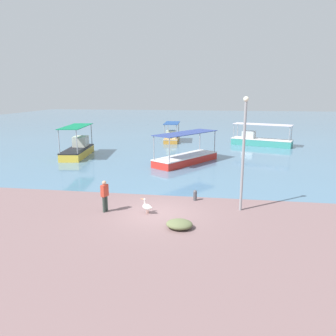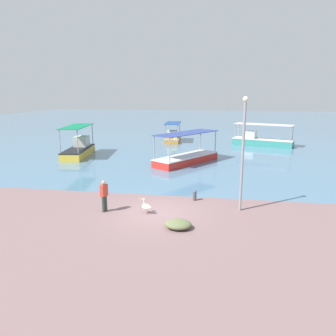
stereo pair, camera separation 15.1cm
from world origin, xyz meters
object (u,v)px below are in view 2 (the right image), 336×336
at_px(lamp_post, 243,149).
at_px(fisherman_standing, 104,195).
at_px(pelican, 146,207).
at_px(net_pile, 178,224).
at_px(fishing_boat_near_right, 173,137).
at_px(mooring_bollard, 195,195).
at_px(fishing_boat_far_right, 79,149).
at_px(fishing_boat_center, 186,157).
at_px(fishing_boat_far_left, 261,140).

distance_m(lamp_post, fisherman_standing, 7.57).
height_order(pelican, lamp_post, lamp_post).
bearing_deg(fisherman_standing, net_pile, -20.60).
bearing_deg(net_pile, fisherman_standing, 159.40).
height_order(lamp_post, fisherman_standing, lamp_post).
relative_size(fishing_boat_near_right, mooring_bollard, 7.74).
height_order(fishing_boat_far_right, net_pile, fishing_boat_far_right).
bearing_deg(fishing_boat_center, fishing_boat_far_right, 171.38).
xyz_separation_m(fishing_boat_near_right, pelican, (2.25, -24.66, -0.19)).
bearing_deg(fishing_boat_far_left, pelican, -109.62).
height_order(fishing_boat_far_left, mooring_bollard, fishing_boat_far_left).
xyz_separation_m(fishing_boat_far_left, pelican, (-8.33, -23.38, -0.25)).
bearing_deg(fisherman_standing, fishing_boat_center, 76.55).
height_order(fishing_boat_far_left, fisherman_standing, fishing_boat_far_left).
bearing_deg(mooring_bollard, fishing_boat_far_left, 73.89).
bearing_deg(fishing_boat_near_right, fishing_boat_far_left, -6.93).
relative_size(fishing_boat_far_right, fishing_boat_center, 0.89).
distance_m(fishing_boat_far_right, mooring_bollard, 16.89).
distance_m(fishing_boat_far_left, net_pile, 25.79).
distance_m(pelican, lamp_post, 5.80).
relative_size(pelican, net_pile, 0.65).
xyz_separation_m(fishing_boat_near_right, lamp_post, (7.07, -23.38, 2.77)).
distance_m(fishing_boat_far_left, lamp_post, 22.54).
height_order(pelican, net_pile, pelican).
bearing_deg(lamp_post, fisherman_standing, -169.31).
height_order(fishing_boat_far_right, fisherman_standing, fishing_boat_far_right).
bearing_deg(fishing_boat_center, fishing_boat_near_right, 103.89).
bearing_deg(fishing_boat_center, mooring_bollard, -81.20).
height_order(mooring_bollard, net_pile, mooring_bollard).
height_order(fishing_boat_near_right, pelican, fishing_boat_near_right).
xyz_separation_m(lamp_post, fisherman_standing, (-7.05, -1.33, -2.43)).
xyz_separation_m(fishing_boat_far_left, fishing_boat_near_right, (-10.59, 1.29, -0.05)).
distance_m(fishing_boat_far_right, lamp_post, 19.75).
height_order(fishing_boat_near_right, net_pile, fishing_boat_near_right).
bearing_deg(mooring_bollard, fishing_boat_far_right, 136.65).
xyz_separation_m(lamp_post, net_pile, (-2.94, -2.88, -3.14)).
relative_size(fishing_boat_center, mooring_bollard, 10.91).
bearing_deg(fishing_boat_center, fisherman_standing, -103.45).
height_order(fishing_boat_near_right, fisherman_standing, fishing_boat_near_right).
bearing_deg(pelican, fishing_boat_far_left, 70.38).
relative_size(fishing_boat_far_left, mooring_bollard, 11.27).
height_order(mooring_bollard, fisherman_standing, fisherman_standing).
relative_size(fishing_boat_center, pelican, 8.48).
relative_size(fisherman_standing, net_pile, 1.37).
bearing_deg(fishing_boat_near_right, fisherman_standing, -89.95).
bearing_deg(mooring_bollard, fisherman_standing, -150.64).
bearing_deg(fishing_boat_center, pelican, -93.50).
relative_size(fishing_boat_near_right, pelican, 6.01).
distance_m(fishing_boat_far_left, fisherman_standing, 25.70).
relative_size(fishing_boat_far_right, lamp_post, 1.01).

